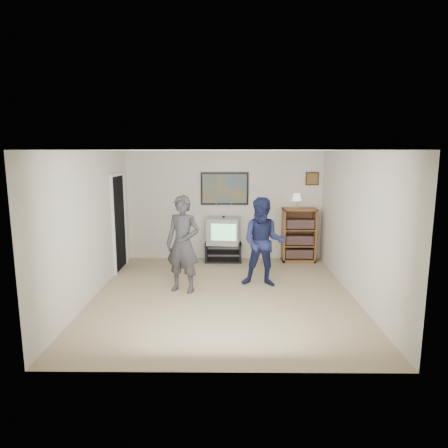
{
  "coord_description": "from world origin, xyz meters",
  "views": [
    {
      "loc": [
        0.07,
        -6.68,
        2.48
      ],
      "look_at": [
        0.0,
        0.67,
        1.15
      ],
      "focal_mm": 32.0,
      "sensor_mm": 36.0,
      "label": 1
    }
  ],
  "objects_px": {
    "media_stand": "(223,252)",
    "crt_television": "(224,230)",
    "bookshelf": "(299,235)",
    "person_short": "(263,242)",
    "person_tall": "(183,244)"
  },
  "relations": [
    {
      "from": "media_stand",
      "to": "crt_television",
      "type": "distance_m",
      "value": 0.51
    },
    {
      "from": "media_stand",
      "to": "person_tall",
      "type": "xyz_separation_m",
      "value": [
        -0.69,
        -2.02,
        0.66
      ]
    },
    {
      "from": "media_stand",
      "to": "person_tall",
      "type": "relative_size",
      "value": 0.48
    },
    {
      "from": "media_stand",
      "to": "bookshelf",
      "type": "xyz_separation_m",
      "value": [
        1.73,
        0.05,
        0.4
      ]
    },
    {
      "from": "crt_television",
      "to": "person_short",
      "type": "xyz_separation_m",
      "value": [
        0.75,
        -1.7,
        0.11
      ]
    },
    {
      "from": "crt_television",
      "to": "bookshelf",
      "type": "height_order",
      "value": "bookshelf"
    },
    {
      "from": "crt_television",
      "to": "person_tall",
      "type": "bearing_deg",
      "value": -101.58
    },
    {
      "from": "bookshelf",
      "to": "media_stand",
      "type": "bearing_deg",
      "value": -178.35
    },
    {
      "from": "media_stand",
      "to": "crt_television",
      "type": "height_order",
      "value": "crt_television"
    },
    {
      "from": "crt_television",
      "to": "person_short",
      "type": "relative_size",
      "value": 0.43
    },
    {
      "from": "crt_television",
      "to": "person_tall",
      "type": "relative_size",
      "value": 0.41
    },
    {
      "from": "person_short",
      "to": "media_stand",
      "type": "bearing_deg",
      "value": 123.95
    },
    {
      "from": "crt_television",
      "to": "person_tall",
      "type": "xyz_separation_m",
      "value": [
        -0.7,
        -2.02,
        0.15
      ]
    },
    {
      "from": "bookshelf",
      "to": "person_short",
      "type": "xyz_separation_m",
      "value": [
        -0.97,
        -1.75,
        0.22
      ]
    },
    {
      "from": "crt_television",
      "to": "bookshelf",
      "type": "distance_m",
      "value": 1.72
    }
  ]
}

